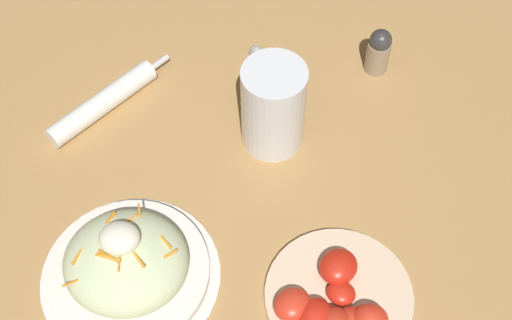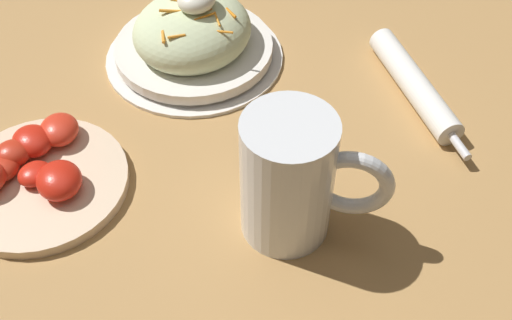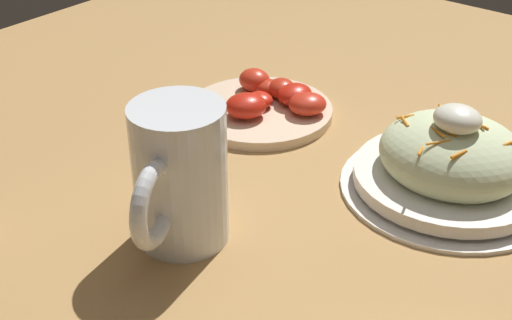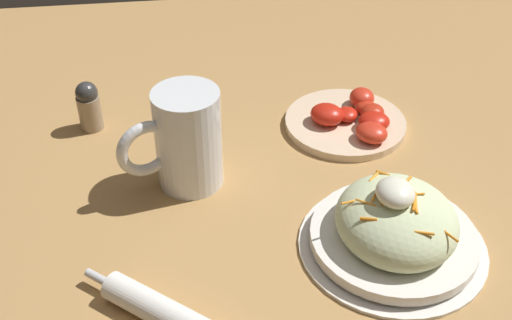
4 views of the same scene
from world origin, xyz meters
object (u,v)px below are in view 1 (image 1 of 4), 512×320
Objects in this scene: salad_plate at (128,266)px; napkin_roll at (103,102)px; salt_shaker at (379,51)px; beer_mug at (273,107)px; tomato_plate at (336,299)px.

napkin_roll is at bearing -71.50° from salad_plate.
napkin_roll is at bearing 16.02° from salt_shaker.
beer_mug is at bearing 173.91° from napkin_roll.
beer_mug reaches higher than tomato_plate.
tomato_plate is 2.34× the size of salt_shaker.
napkin_roll is (0.09, -0.27, -0.02)m from salad_plate.
tomato_plate is at bearing 111.22° from beer_mug.
napkin_roll is at bearing -38.65° from tomato_plate.
salt_shaker reaches higher than tomato_plate.
beer_mug is 0.21m from salt_shaker.
salt_shaker is (-0.15, -0.14, -0.03)m from beer_mug.
salad_plate reaches higher than salt_shaker.
napkin_roll is 0.42m from salt_shaker.
tomato_plate is at bearing 177.03° from salad_plate.
beer_mug is (-0.16, -0.24, 0.03)m from salad_plate.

